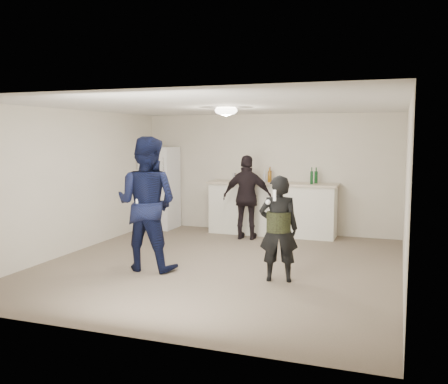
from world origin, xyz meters
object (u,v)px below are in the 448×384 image
(man, at_px, (147,204))
(spectator, at_px, (247,197))
(fridge, at_px, (160,188))
(shaker, at_px, (235,177))
(woman, at_px, (279,229))
(counter, at_px, (272,210))

(man, bearing_deg, spectator, -108.20)
(fridge, xyz_separation_m, shaker, (1.70, 0.16, 0.28))
(shaker, relative_size, spectator, 0.10)
(woman, bearing_deg, fridge, -55.63)
(counter, height_order, woman, woman)
(shaker, bearing_deg, spectator, -54.06)
(counter, bearing_deg, man, -109.41)
(man, height_order, woman, man)
(woman, relative_size, spectator, 0.90)
(fridge, relative_size, shaker, 10.59)
(counter, relative_size, man, 1.28)
(fridge, distance_m, man, 3.48)
(shaker, xyz_separation_m, spectator, (0.50, -0.68, -0.34))
(shaker, bearing_deg, counter, -6.36)
(fridge, relative_size, spectator, 1.08)
(woman, height_order, spectator, spectator)
(counter, relative_size, woman, 1.73)
(man, bearing_deg, counter, -111.06)
(fridge, distance_m, spectator, 2.25)
(counter, height_order, spectator, spectator)
(spectator, bearing_deg, fridge, -19.35)
(man, xyz_separation_m, spectator, (0.79, 2.67, -0.18))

